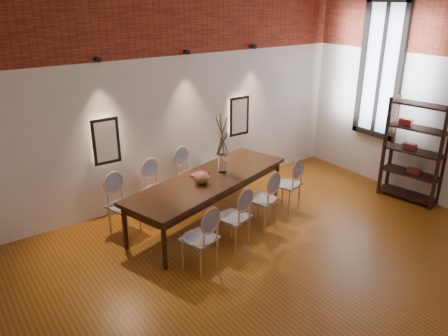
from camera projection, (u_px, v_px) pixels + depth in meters
floor at (321, 294)px, 5.38m from camera, size 7.00×7.00×0.02m
wall_back at (173, 86)px, 7.32m from camera, size 7.00×0.10×4.00m
brick_band_back at (172, 7)px, 6.81m from camera, size 7.00×0.02×1.50m
niche_left at (105, 141)px, 6.81m from camera, size 0.36×0.06×0.66m
niche_right at (238, 116)px, 8.20m from camera, size 0.36×0.06×0.66m
spot_fixture_left at (97, 59)px, 6.33m from camera, size 0.08×0.10×0.08m
spot_fixture_mid at (187, 52)px, 7.13m from camera, size 0.08×0.10×0.08m
spot_fixture_right at (253, 47)px, 7.88m from camera, size 0.08×0.10×0.08m
window_glass at (381, 70)px, 7.95m from camera, size 0.02×0.78×2.38m
window_frame at (381, 70)px, 7.94m from camera, size 0.08×0.90×2.50m
window_mullion at (381, 70)px, 7.94m from camera, size 0.06×0.06×2.40m
dining_table at (210, 200)px, 6.98m from camera, size 3.11×1.76×0.75m
chair_near_a at (199, 238)px, 5.70m from camera, size 0.55×0.55×0.94m
chair_near_b at (233, 217)px, 6.24m from camera, size 0.55×0.55×0.94m
chair_near_c at (262, 199)px, 6.78m from camera, size 0.55×0.55×0.94m
chair_near_d at (287, 184)px, 7.32m from camera, size 0.55×0.55×0.94m
chair_far_a at (124, 206)px, 6.56m from camera, size 0.55×0.55×0.94m
chair_far_b at (159, 190)px, 7.10m from camera, size 0.55×0.55×0.94m
chair_far_c at (190, 176)px, 7.65m from camera, size 0.55×0.55×0.94m
chair_far_d at (217, 164)px, 8.19m from camera, size 0.55×0.55×0.94m
vase at (222, 163)px, 7.02m from camera, size 0.14×0.14×0.30m
dried_branches at (222, 137)px, 6.85m from camera, size 0.50×0.50×0.70m
bowl at (202, 178)px, 6.60m from camera, size 0.24×0.24×0.18m
book at (199, 175)px, 6.93m from camera, size 0.30×0.25×0.03m
shelving_rack at (414, 151)px, 7.55m from camera, size 0.55×1.05×1.80m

